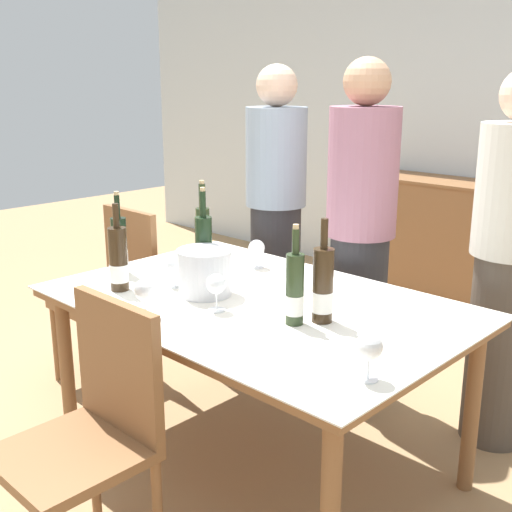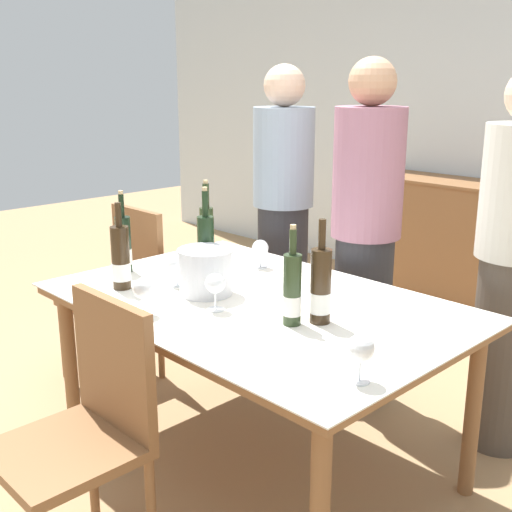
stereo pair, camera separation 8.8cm
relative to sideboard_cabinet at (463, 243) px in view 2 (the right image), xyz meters
The scene contains 19 objects.
ground_plane 2.52m from the sideboard_cabinet, 80.09° to the right, with size 12.00×12.00×0.00m, color #A37F56.
sideboard_cabinet is the anchor object (origin of this frame).
dining_table 2.50m from the sideboard_cabinet, 80.09° to the right, with size 1.63×1.08×0.72m.
ice_bucket 2.58m from the sideboard_cabinet, 84.79° to the right, with size 0.23×0.23×0.19m.
wine_bottle_0 2.66m from the sideboard_cabinet, 74.56° to the right, with size 0.07×0.07×0.36m.
wine_bottle_1 2.65m from the sideboard_cabinet, 95.80° to the right, with size 0.07×0.07×0.37m.
wine_bottle_2 2.48m from the sideboard_cabinet, 87.37° to the right, with size 0.07×0.07×0.41m.
wine_bottle_3 2.34m from the sideboard_cabinet, 91.11° to the right, with size 0.06×0.06×0.41m.
wine_bottle_4 2.78m from the sideboard_cabinet, 91.35° to the right, with size 0.08×0.08×0.36m.
wine_bottle_5 2.60m from the sideboard_cabinet, 72.87° to the right, with size 0.08×0.08×0.38m.
wine_glass_0 2.89m from the sideboard_cabinet, 84.85° to the right, with size 0.08×0.08×0.14m.
wine_glass_1 2.98m from the sideboard_cabinet, 67.27° to the right, with size 0.08×0.08×0.14m.
wine_glass_2 2.59m from the sideboard_cabinet, 88.54° to the right, with size 0.07×0.07×0.13m.
wine_glass_3 2.70m from the sideboard_cabinet, 81.27° to the right, with size 0.08×0.08×0.14m.
wine_glass_4 2.16m from the sideboard_cabinet, 86.83° to the right, with size 0.08×0.08×0.13m.
chair_near_front 3.25m from the sideboard_cabinet, 82.07° to the right, with size 0.42×0.42×0.89m.
chair_left_end 2.46m from the sideboard_cabinet, 106.12° to the right, with size 0.42×0.42×0.90m.
person_host 1.66m from the sideboard_cabinet, 98.60° to the right, with size 0.33×0.33×1.64m.
person_guest_left 1.77m from the sideboard_cabinet, 77.29° to the right, with size 0.33×0.33×1.66m.
Camera 2 is at (1.71, -1.66, 1.56)m, focal length 45.00 mm.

